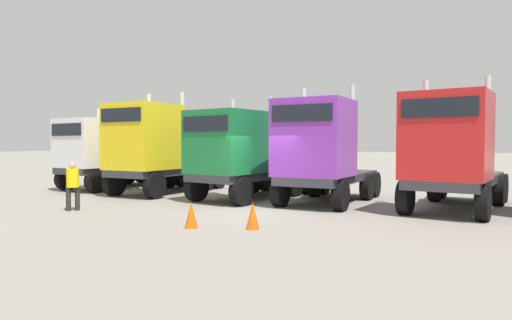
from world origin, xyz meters
name	(u,v)px	position (x,y,z in m)	size (l,w,h in m)	color
ground	(255,211)	(0.00, 0.00, 0.00)	(200.00, 200.00, 0.00)	gray
semi_truck_white	(101,153)	(-9.67, 3.38, 1.77)	(3.42, 6.37, 3.97)	#333338
semi_truck_yellow	(152,147)	(-6.07, 2.56, 2.06)	(2.94, 6.11, 4.49)	#333338
semi_truck_green	(238,153)	(-1.79, 2.29, 1.84)	(3.72, 6.31, 4.06)	#333338
semi_truck_purple	(320,151)	(1.53, 2.26, 1.95)	(2.97, 5.88, 4.35)	#333338
semi_truck_red	(451,152)	(5.86, 2.23, 1.96)	(3.57, 6.67, 4.39)	#333338
visitor_in_hivis	(73,183)	(-5.60, -2.34, 0.93)	(0.56, 0.56, 1.62)	#272727
traffic_cone_near	(191,215)	(-0.35, -3.38, 0.34)	(0.36, 0.36, 0.69)	#F2590C
traffic_cone_mid	(253,216)	(1.21, -2.89, 0.36)	(0.36, 0.36, 0.72)	#F2590C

